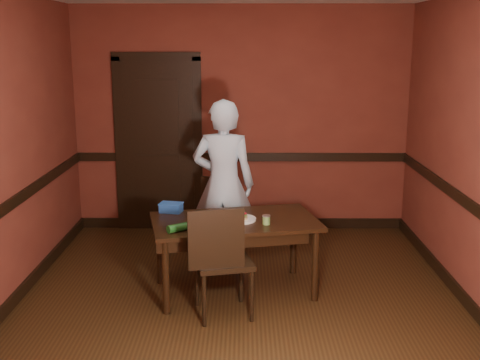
{
  "coord_description": "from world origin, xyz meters",
  "views": [
    {
      "loc": [
        0.04,
        -4.95,
        2.28
      ],
      "look_at": [
        0.0,
        0.35,
        1.05
      ],
      "focal_mm": 45.0,
      "sensor_mm": 36.0,
      "label": 1
    }
  ],
  "objects_px": {
    "chair_far": "(222,220)",
    "chair_near": "(223,259)",
    "cheese_saucer": "(196,215)",
    "food_tub": "(171,207)",
    "person": "(224,184)",
    "sandwich_plate": "(240,218)",
    "sauce_jar": "(266,220)",
    "dining_table": "(235,256)"
  },
  "relations": [
    {
      "from": "chair_near",
      "to": "person",
      "type": "bearing_deg",
      "value": -101.4
    },
    {
      "from": "dining_table",
      "to": "cheese_saucer",
      "type": "distance_m",
      "value": 0.52
    },
    {
      "from": "chair_far",
      "to": "sandwich_plate",
      "type": "xyz_separation_m",
      "value": [
        0.2,
        -0.92,
        0.29
      ]
    },
    {
      "from": "person",
      "to": "sauce_jar",
      "type": "xyz_separation_m",
      "value": [
        0.41,
        -0.83,
        -0.12
      ]
    },
    {
      "from": "cheese_saucer",
      "to": "food_tub",
      "type": "xyz_separation_m",
      "value": [
        -0.25,
        0.16,
        0.03
      ]
    },
    {
      "from": "dining_table",
      "to": "food_tub",
      "type": "bearing_deg",
      "value": 146.09
    },
    {
      "from": "chair_far",
      "to": "dining_table",
      "type": "bearing_deg",
      "value": -67.35
    },
    {
      "from": "cheese_saucer",
      "to": "sauce_jar",
      "type": "bearing_deg",
      "value": -19.34
    },
    {
      "from": "chair_near",
      "to": "cheese_saucer",
      "type": "height_order",
      "value": "chair_near"
    },
    {
      "from": "chair_far",
      "to": "food_tub",
      "type": "height_order",
      "value": "chair_far"
    },
    {
      "from": "chair_far",
      "to": "chair_near",
      "type": "xyz_separation_m",
      "value": [
        0.06,
        -1.37,
        0.07
      ]
    },
    {
      "from": "sauce_jar",
      "to": "food_tub",
      "type": "relative_size",
      "value": 0.36
    },
    {
      "from": "cheese_saucer",
      "to": "food_tub",
      "type": "height_order",
      "value": "food_tub"
    },
    {
      "from": "dining_table",
      "to": "chair_near",
      "type": "distance_m",
      "value": 0.5
    },
    {
      "from": "dining_table",
      "to": "sandwich_plate",
      "type": "relative_size",
      "value": 5.16
    },
    {
      "from": "sandwich_plate",
      "to": "food_tub",
      "type": "distance_m",
      "value": 0.71
    },
    {
      "from": "food_tub",
      "to": "chair_near",
      "type": "bearing_deg",
      "value": -41.98
    },
    {
      "from": "sandwich_plate",
      "to": "sauce_jar",
      "type": "xyz_separation_m",
      "value": [
        0.23,
        -0.12,
        0.02
      ]
    },
    {
      "from": "chair_far",
      "to": "sauce_jar",
      "type": "xyz_separation_m",
      "value": [
        0.43,
        -1.04,
        0.31
      ]
    },
    {
      "from": "dining_table",
      "to": "person",
      "type": "relative_size",
      "value": 0.86
    },
    {
      "from": "sauce_jar",
      "to": "sandwich_plate",
      "type": "bearing_deg",
      "value": 152.31
    },
    {
      "from": "chair_near",
      "to": "food_tub",
      "type": "distance_m",
      "value": 0.91
    },
    {
      "from": "chair_near",
      "to": "cheese_saucer",
      "type": "relative_size",
      "value": 6.9
    },
    {
      "from": "sauce_jar",
      "to": "cheese_saucer",
      "type": "height_order",
      "value": "sauce_jar"
    },
    {
      "from": "food_tub",
      "to": "sandwich_plate",
      "type": "bearing_deg",
      "value": -9.61
    },
    {
      "from": "sandwich_plate",
      "to": "food_tub",
      "type": "xyz_separation_m",
      "value": [
        -0.66,
        0.26,
        0.02
      ]
    },
    {
      "from": "chair_far",
      "to": "chair_near",
      "type": "distance_m",
      "value": 1.37
    },
    {
      "from": "chair_near",
      "to": "sandwich_plate",
      "type": "distance_m",
      "value": 0.52
    },
    {
      "from": "dining_table",
      "to": "chair_far",
      "type": "height_order",
      "value": "chair_far"
    },
    {
      "from": "dining_table",
      "to": "chair_near",
      "type": "xyz_separation_m",
      "value": [
        -0.09,
        -0.47,
        0.14
      ]
    },
    {
      "from": "chair_far",
      "to": "cheese_saucer",
      "type": "xyz_separation_m",
      "value": [
        -0.21,
        -0.82,
        0.29
      ]
    },
    {
      "from": "chair_far",
      "to": "sauce_jar",
      "type": "bearing_deg",
      "value": -54.28
    },
    {
      "from": "cheese_saucer",
      "to": "dining_table",
      "type": "bearing_deg",
      "value": -13.49
    },
    {
      "from": "dining_table",
      "to": "cheese_saucer",
      "type": "height_order",
      "value": "cheese_saucer"
    },
    {
      "from": "chair_far",
      "to": "food_tub",
      "type": "xyz_separation_m",
      "value": [
        -0.46,
        -0.66,
        0.32
      ]
    },
    {
      "from": "person",
      "to": "food_tub",
      "type": "bearing_deg",
      "value": 48.72
    },
    {
      "from": "dining_table",
      "to": "sauce_jar",
      "type": "height_order",
      "value": "sauce_jar"
    },
    {
      "from": "sauce_jar",
      "to": "cheese_saucer",
      "type": "distance_m",
      "value": 0.68
    },
    {
      "from": "cheese_saucer",
      "to": "food_tub",
      "type": "distance_m",
      "value": 0.3
    },
    {
      "from": "chair_far",
      "to": "person",
      "type": "xyz_separation_m",
      "value": [
        0.02,
        -0.21,
        0.44
      ]
    },
    {
      "from": "chair_far",
      "to": "food_tub",
      "type": "relative_size",
      "value": 3.58
    },
    {
      "from": "person",
      "to": "sandwich_plate",
      "type": "bearing_deg",
      "value": 109.73
    }
  ]
}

